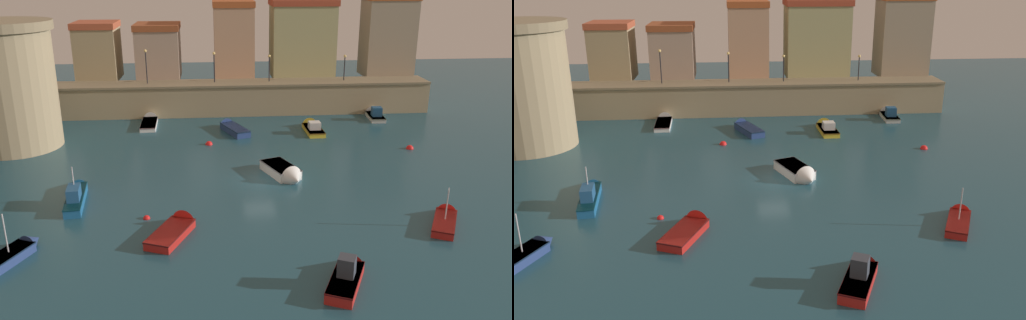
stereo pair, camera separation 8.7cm
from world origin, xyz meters
TOP-DOWN VIEW (x-y plane):
  - ground_plane at (0.00, 0.00)m, footprint 116.53×116.53m
  - quay_wall at (0.00, 21.35)m, footprint 42.86×4.15m
  - old_town_backdrop at (2.19, 25.81)m, footprint 40.22×6.08m
  - fortress_tower at (-21.84, 10.68)m, footprint 8.97×8.97m
  - quay_lamp_0 at (-10.68, 21.35)m, footprint 0.32×0.32m
  - quay_lamp_1 at (-3.14, 21.35)m, footprint 0.32×0.32m
  - quay_lamp_2 at (3.09, 21.35)m, footprint 0.32×0.32m
  - quay_lamp_3 at (11.81, 21.35)m, footprint 0.32×0.32m
  - moored_boat_0 at (-1.61, 14.03)m, footprint 3.39×5.69m
  - moored_boat_1 at (6.69, 13.57)m, footprint 1.72×5.34m
  - moored_boat_2 at (-13.40, -2.62)m, footprint 1.85×6.53m
  - moored_boat_3 at (-15.10, -10.67)m, footprint 3.02×4.76m
  - moored_boat_4 at (2.10, 0.47)m, footprint 3.43×5.09m
  - moored_boat_5 at (-10.26, 17.60)m, footprint 1.73×5.97m
  - moored_boat_6 at (3.31, -14.61)m, footprint 3.22×4.85m
  - moored_boat_7 at (-5.98, -8.16)m, footprint 3.40×5.12m
  - moored_boat_8 at (14.61, 18.00)m, footprint 1.83×4.89m
  - moored_boat_9 at (11.42, -8.31)m, footprint 3.30×4.75m
  - mooring_buoy_0 at (-3.93, 9.55)m, footprint 0.67×0.67m
  - mooring_buoy_1 at (-8.11, -6.11)m, footprint 0.47×0.47m
  - mooring_buoy_2 at (14.61, 6.68)m, footprint 0.68×0.68m

SIDE VIEW (x-z plane):
  - ground_plane at x=0.00m, z-range 0.00..0.00m
  - mooring_buoy_0 at x=-3.93m, z-range -0.34..0.34m
  - mooring_buoy_1 at x=-8.11m, z-range -0.23..0.23m
  - mooring_buoy_2 at x=14.61m, z-range -0.34..0.34m
  - moored_boat_5 at x=-10.26m, z-range -0.50..0.99m
  - moored_boat_9 at x=11.42m, z-range -1.23..1.81m
  - moored_boat_7 at x=-5.98m, z-range -0.49..1.09m
  - moored_boat_3 at x=-15.10m, z-range -1.29..1.95m
  - moored_boat_1 at x=6.69m, z-range -0.54..1.20m
  - moored_boat_0 at x=-1.61m, z-range -0.35..1.04m
  - moored_boat_8 at x=14.61m, z-range -0.60..1.33m
  - moored_boat_4 at x=2.10m, z-range -0.49..1.31m
  - moored_boat_6 at x=3.31m, z-range -0.58..1.47m
  - moored_boat_2 at x=-13.40m, z-range -1.03..1.99m
  - quay_wall at x=0.00m, z-range 0.01..3.63m
  - quay_lamp_3 at x=11.81m, z-range 4.14..7.06m
  - quay_lamp_2 at x=3.09m, z-range 4.15..7.18m
  - fortress_tower at x=-21.84m, z-range 0.06..11.55m
  - quay_lamp_1 at x=-3.14m, z-range 4.18..7.60m
  - quay_lamp_0 at x=-10.68m, z-range 4.21..7.99m
  - old_town_backdrop at x=2.19m, z-range 2.78..12.40m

